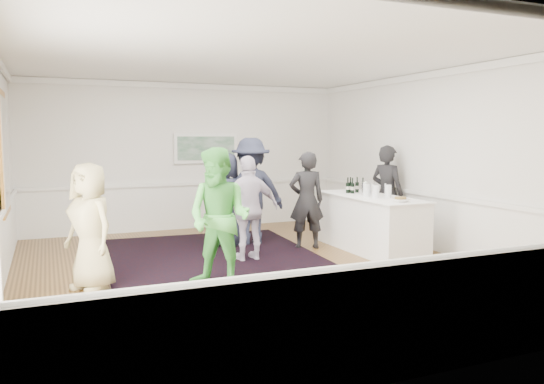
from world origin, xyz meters
name	(u,v)px	position (x,y,z in m)	size (l,w,h in m)	color
floor	(253,269)	(0.00, 0.00, 0.00)	(8.00, 8.00, 0.00)	brown
ceiling	(252,58)	(0.00, 0.00, 3.20)	(7.00, 8.00, 0.02)	white
wall_right	(437,161)	(3.50, 0.00, 1.60)	(0.02, 8.00, 3.20)	white
wall_back	(188,157)	(0.00, 4.00, 1.60)	(7.00, 0.02, 3.20)	white
wall_front	(427,190)	(0.00, -4.00, 1.60)	(7.00, 0.02, 3.20)	white
wainscoting	(253,237)	(0.00, 0.00, 0.50)	(7.00, 8.00, 1.00)	white
mirror	(4,153)	(-3.45, 1.30, 1.80)	(0.05, 1.25, 1.85)	#C6873A
landscape_painting	(206,148)	(0.40, 3.95, 1.78)	(1.44, 0.06, 0.66)	white
area_rug	(215,258)	(-0.35, 0.88, 0.01)	(3.45, 4.53, 0.02)	black
serving_table	(370,223)	(2.42, 0.46, 0.50)	(0.92, 2.43, 0.98)	white
bartender	(387,193)	(3.20, 1.06, 0.94)	(0.68, 0.45, 1.87)	black
guest_tan	(90,227)	(-2.38, -0.16, 0.85)	(0.83, 0.54, 1.70)	tan
guest_green	(219,218)	(-0.76, -0.72, 0.95)	(0.92, 0.72, 1.90)	#4EB849
guest_lilac	(249,208)	(0.16, 0.58, 0.87)	(1.01, 0.42, 1.73)	silver
guest_dark_a	(251,191)	(0.66, 1.84, 1.01)	(1.30, 0.75, 2.02)	#1C2030
guest_dark_b	(307,200)	(1.45, 1.07, 0.88)	(0.64, 0.42, 1.77)	black
guest_navy	(226,200)	(0.15, 1.82, 0.87)	(0.85, 0.56, 1.75)	#1C2030
wine_bottles	(354,185)	(2.42, 1.01, 1.14)	(0.30, 0.29, 0.31)	black
juice_pitchers	(377,191)	(2.39, 0.22, 1.10)	(0.39, 0.38, 0.24)	#90C144
ice_bucket	(367,189)	(2.45, 0.61, 1.10)	(0.26, 0.26, 0.24)	silver
nut_bowl	(400,199)	(2.39, -0.46, 1.02)	(0.28, 0.28, 0.07)	white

